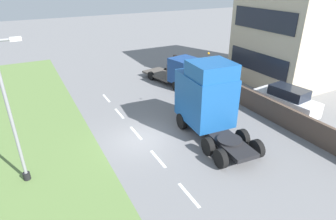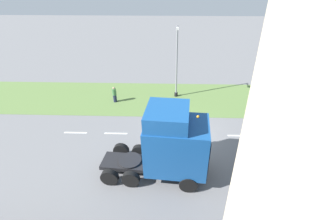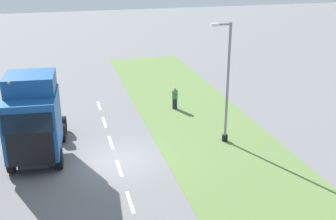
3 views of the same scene
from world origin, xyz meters
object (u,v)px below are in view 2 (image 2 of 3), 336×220
object	(u,v)px
flatbed_truck	(336,200)
lamp_post	(177,67)
pedestrian	(115,95)
lorry_cab	(172,144)

from	to	relation	value
flatbed_truck	lamp_post	world-z (taller)	lamp_post
lamp_post	flatbed_truck	bearing A→B (deg)	30.02
flatbed_truck	lamp_post	bearing A→B (deg)	18.65
pedestrian	lamp_post	bearing A→B (deg)	102.31
lorry_cab	lamp_post	distance (m)	10.45
lorry_cab	lamp_post	bearing A→B (deg)	-176.95
pedestrian	flatbed_truck	bearing A→B (deg)	48.74
flatbed_truck	lamp_post	xyz separation A→B (m)	(-13.17, -7.61, 1.75)
flatbed_truck	lamp_post	size ratio (longest dim) A/B	0.92
flatbed_truck	lamp_post	distance (m)	15.31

